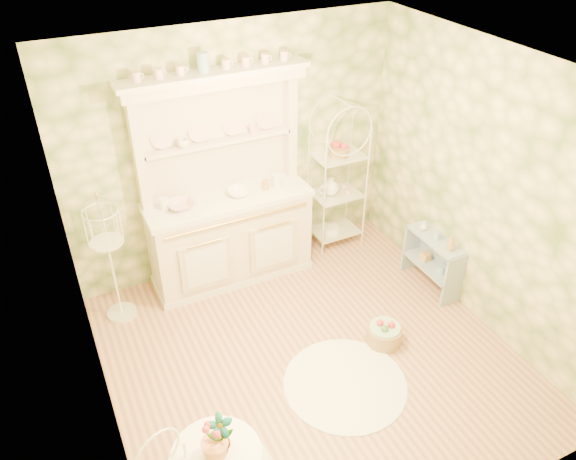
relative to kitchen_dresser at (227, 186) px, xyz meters
name	(u,v)px	position (x,y,z in m)	size (l,w,h in m)	color
floor	(311,358)	(0.20, -1.52, -1.15)	(3.60, 3.60, 0.00)	tan
ceiling	(320,76)	(0.20, -1.52, 1.56)	(3.60, 3.60, 0.00)	white
wall_left	(87,304)	(-1.60, -1.52, 0.21)	(3.60, 3.60, 0.00)	beige
wall_right	(486,192)	(2.00, -1.52, 0.21)	(3.60, 3.60, 0.00)	beige
wall_back	(234,153)	(0.20, 0.28, 0.21)	(3.60, 3.60, 0.00)	beige
wall_front	(464,401)	(0.20, -3.32, 0.21)	(3.60, 3.60, 0.00)	beige
kitchen_dresser	(227,186)	(0.00, 0.00, 0.00)	(1.87, 0.61, 2.29)	beige
bakers_rack	(337,176)	(1.37, 0.09, -0.25)	(0.56, 0.40, 1.80)	white
side_shelf	(432,262)	(1.88, -1.12, -0.83)	(0.27, 0.73, 0.62)	#8CA0B4
birdcage_stand	(111,261)	(-1.28, -0.13, -0.46)	(0.33, 0.33, 1.38)	white
floor_basket	(384,333)	(0.93, -1.64, -1.03)	(0.36, 0.36, 0.23)	#A17E4F
lace_rug	(345,384)	(0.32, -1.93, -1.14)	(1.11, 1.11, 0.01)	white
bowl_floral	(181,207)	(-0.50, 0.00, -0.13)	(0.27, 0.27, 0.07)	white
bowl_white	(238,195)	(0.11, -0.01, -0.13)	(0.23, 0.23, 0.07)	white
cup_left	(183,144)	(-0.36, 0.16, 0.47)	(0.11, 0.11, 0.09)	white
cup_right	(253,131)	(0.38, 0.16, 0.47)	(0.10, 0.10, 0.09)	white
potted_geranium	(221,439)	(-1.04, -2.59, -0.30)	(0.18, 0.12, 0.34)	#3F7238
bottle_amber	(451,245)	(1.87, -1.34, -0.46)	(0.07, 0.07, 0.18)	#B48643
bottle_blue	(438,236)	(1.88, -1.13, -0.49)	(0.05, 0.05, 0.12)	#81A2C5
bottle_glass	(424,227)	(1.86, -0.92, -0.50)	(0.08, 0.08, 0.10)	silver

